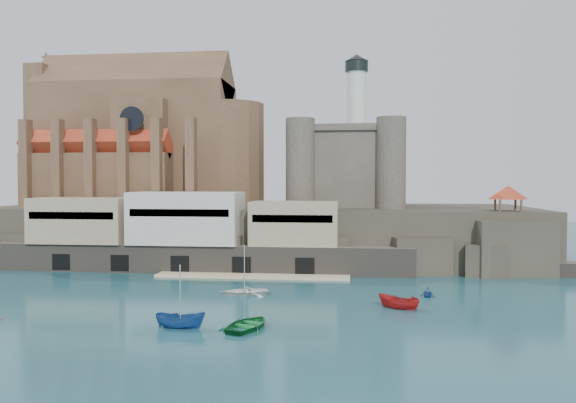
{
  "coord_description": "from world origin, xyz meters",
  "views": [
    {
      "loc": [
        17.32,
        -66.88,
        14.67
      ],
      "look_at": [
        5.92,
        32.0,
        11.2
      ],
      "focal_mm": 35.0,
      "sensor_mm": 36.0,
      "label": 1
    }
  ],
  "objects_px": {
    "church": "(145,145)",
    "pavilion": "(508,194)",
    "castle_keep": "(346,163)",
    "boat_2": "(180,328)"
  },
  "relations": [
    {
      "from": "church",
      "to": "pavilion",
      "type": "height_order",
      "value": "church"
    },
    {
      "from": "church",
      "to": "pavilion",
      "type": "relative_size",
      "value": 7.34
    },
    {
      "from": "castle_keep",
      "to": "boat_2",
      "type": "bearing_deg",
      "value": -106.49
    },
    {
      "from": "church",
      "to": "castle_keep",
      "type": "distance_m",
      "value": 40.39
    },
    {
      "from": "church",
      "to": "boat_2",
      "type": "distance_m",
      "value": 63.64
    },
    {
      "from": "boat_2",
      "to": "castle_keep",
      "type": "bearing_deg",
      "value": -15.91
    },
    {
      "from": "castle_keep",
      "to": "boat_2",
      "type": "xyz_separation_m",
      "value": [
        -15.9,
        -53.71,
        -18.31
      ]
    },
    {
      "from": "church",
      "to": "castle_keep",
      "type": "height_order",
      "value": "church"
    },
    {
      "from": "church",
      "to": "castle_keep",
      "type": "xyz_separation_m",
      "value": [
        40.21,
        -0.78,
        -3.81
      ]
    },
    {
      "from": "church",
      "to": "pavilion",
      "type": "distance_m",
      "value": 68.65
    }
  ]
}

